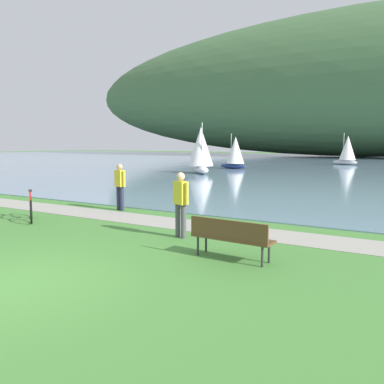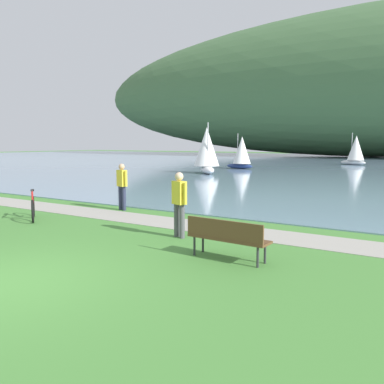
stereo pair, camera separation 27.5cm
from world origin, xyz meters
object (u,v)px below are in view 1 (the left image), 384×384
at_px(bicycle_leaning_near_bench, 31,208).
at_px(sailboat_nearest_to_shore, 201,150).
at_px(person_on_the_grass, 181,200).
at_px(park_bench_near_camera, 231,236).
at_px(person_at_shoreline, 120,184).
at_px(sailboat_mid_bay, 347,150).
at_px(sailboat_toward_hillside, 235,152).

xyz_separation_m(bicycle_leaning_near_bench, sailboat_nearest_to_shore, (-5.04, 19.92, 1.54)).
bearing_deg(bicycle_leaning_near_bench, person_on_the_grass, 5.19).
xyz_separation_m(park_bench_near_camera, bicycle_leaning_near_bench, (-7.32, 0.70, -0.12)).
bearing_deg(bicycle_leaning_near_bench, person_at_shoreline, 68.86).
bearing_deg(person_at_shoreline, person_on_the_grass, -30.59).
bearing_deg(sailboat_mid_bay, bicycle_leaning_near_bench, -94.00).
bearing_deg(person_on_the_grass, sailboat_mid_bay, 93.77).
distance_m(bicycle_leaning_near_bench, sailboat_toward_hillside, 27.13).
bearing_deg(sailboat_mid_bay, person_at_shoreline, -92.53).
bearing_deg(sailboat_mid_bay, person_on_the_grass, -86.23).
bearing_deg(sailboat_nearest_to_shore, park_bench_near_camera, -59.07).
relative_size(person_on_the_grass, sailboat_mid_bay, 0.48).
xyz_separation_m(person_on_the_grass, sailboat_nearest_to_shore, (-10.37, 19.44, 0.96)).
distance_m(park_bench_near_camera, sailboat_mid_bay, 40.45).
bearing_deg(person_at_shoreline, bicycle_leaning_near_bench, -111.14).
bearing_deg(sailboat_mid_bay, sailboat_nearest_to_shore, -111.75).
xyz_separation_m(person_at_shoreline, sailboat_mid_bay, (1.61, 36.52, 0.74)).
relative_size(sailboat_nearest_to_shore, sailboat_toward_hillside, 1.21).
relative_size(bicycle_leaning_near_bench, sailboat_mid_bay, 0.40).
distance_m(person_on_the_grass, sailboat_mid_bay, 39.08).
xyz_separation_m(bicycle_leaning_near_bench, person_at_shoreline, (1.14, 2.96, 0.58)).
height_order(person_at_shoreline, person_on_the_grass, same).
height_order(bicycle_leaning_near_bench, sailboat_toward_hillside, sailboat_toward_hillside).
bearing_deg(sailboat_toward_hillside, bicycle_leaning_near_bench, -79.15).
distance_m(person_at_shoreline, sailboat_mid_bay, 36.56).
relative_size(person_at_shoreline, sailboat_mid_bay, 0.48).
height_order(bicycle_leaning_near_bench, person_at_shoreline, person_at_shoreline).
bearing_deg(sailboat_nearest_to_shore, bicycle_leaning_near_bench, -75.80).
height_order(person_on_the_grass, sailboat_toward_hillside, sailboat_toward_hillside).
relative_size(bicycle_leaning_near_bench, sailboat_toward_hillside, 0.43).
distance_m(sailboat_mid_bay, sailboat_toward_hillside, 15.07).
distance_m(bicycle_leaning_near_bench, person_on_the_grass, 5.38).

